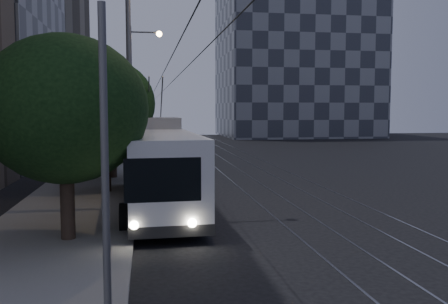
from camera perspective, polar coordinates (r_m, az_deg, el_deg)
name	(u,v)px	position (r m, az deg, el deg)	size (l,w,h in m)	color
ground	(264,214)	(19.91, 4.60, -7.13)	(120.00, 120.00, 0.00)	black
sidewalk	(108,162)	(39.24, -13.16, -1.13)	(5.00, 90.00, 0.15)	gray
tram_rails	(236,161)	(39.78, 1.36, -1.02)	(4.52, 90.00, 0.02)	gray
overhead_wires	(140,118)	(38.93, -9.55, 3.89)	(2.23, 90.00, 6.00)	black
building_distant_right	(295,57)	(77.69, 8.14, 10.73)	(22.00, 18.00, 24.00)	#353843
trolleybus	(158,167)	(21.06, -7.58, -1.73)	(3.14, 12.61, 5.63)	silver
pickup_silver	(177,163)	(30.53, -5.36, -1.26)	(2.86, 6.21, 1.73)	#A4A6AC
car_white_a	(175,162)	(33.40, -5.67, -1.12)	(1.50, 3.72, 1.27)	silver
car_white_b	(164,150)	(43.00, -6.92, 0.23)	(1.77, 4.34, 1.26)	#B2B1B6
car_white_c	(153,148)	(43.63, -8.08, 0.50)	(1.67, 4.80, 1.58)	white
car_white_d	(158,144)	(48.56, -7.52, 0.89)	(1.74, 4.32, 1.47)	white
tree_0	(65,109)	(15.95, -17.72, 4.65)	(5.06, 5.06, 6.43)	#32251C
tree_1	(105,104)	(24.76, -13.45, 5.37)	(4.80, 4.80, 6.57)	#32251C
tree_2	(112,112)	(29.80, -12.67, 4.46)	(4.67, 4.67, 6.08)	#32251C
tree_3	(120,107)	(39.36, -11.79, 5.11)	(4.15, 4.15, 6.22)	#32251C
tree_4	(118,102)	(45.81, -12.03, 5.64)	(5.45, 5.45, 7.24)	#32251C
tree_5	(126,113)	(56.31, -11.12, 4.45)	(3.89, 3.89, 5.50)	#32251C
streetlamp_near	(140,41)	(20.41, -9.61, 12.37)	(2.73, 0.44, 11.47)	slate
streetlamp_far	(136,82)	(38.83, -9.97, 7.92)	(2.49, 0.44, 10.34)	slate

